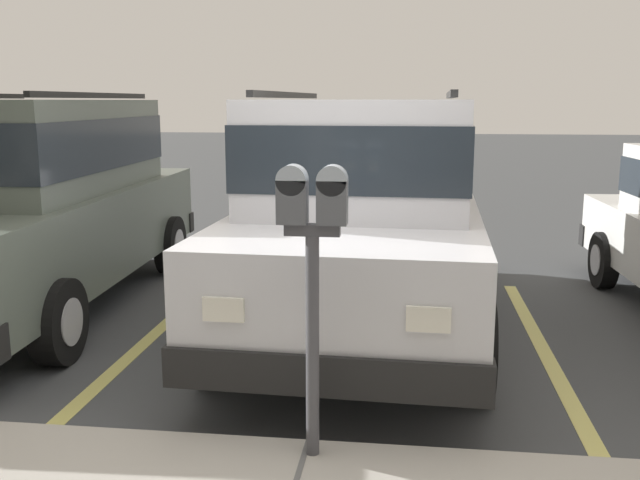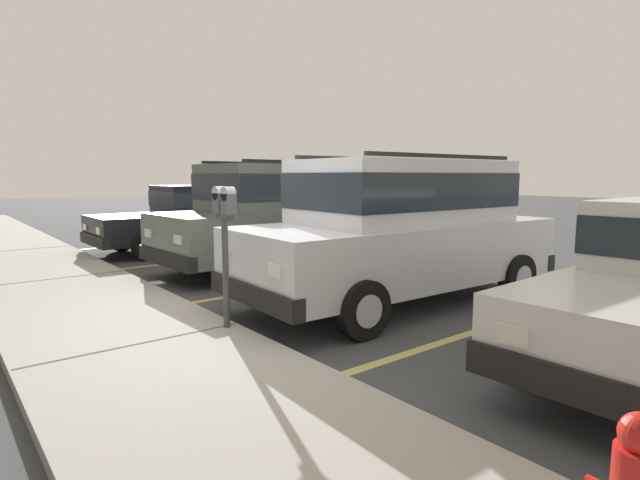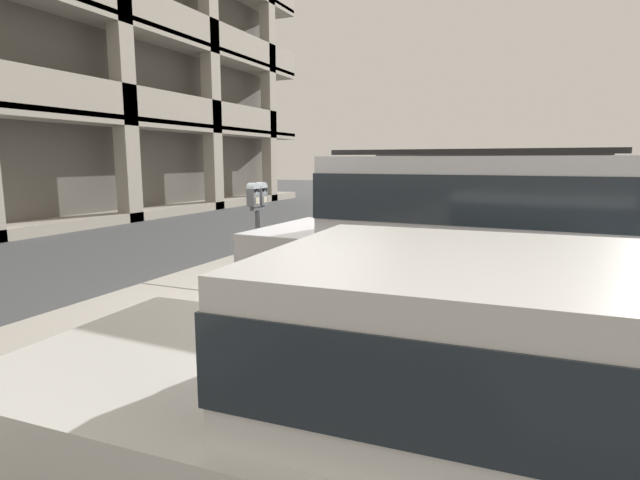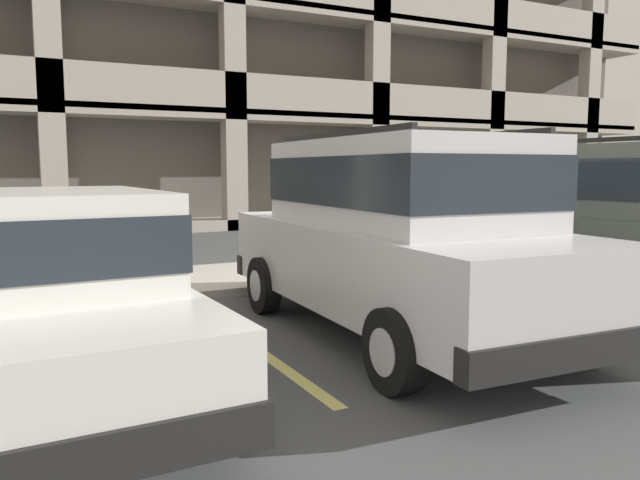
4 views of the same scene
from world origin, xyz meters
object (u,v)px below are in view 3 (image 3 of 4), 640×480
at_px(dark_hatchback, 504,213).
at_px(blue_coupe, 498,210).
at_px(silver_suv, 468,240).
at_px(red_sedan, 455,413).
at_px(parking_meter_near, 258,213).

relative_size(dark_hatchback, blue_coupe, 1.08).
height_order(silver_suv, red_sedan, silver_suv).
bearing_deg(parking_meter_near, red_sedan, -138.72).
xyz_separation_m(dark_hatchback, blue_coupe, (3.30, 0.29, -0.27)).
height_order(red_sedan, parking_meter_near, parking_meter_near).
bearing_deg(parking_meter_near, dark_hatchback, -42.48).
distance_m(dark_hatchback, blue_coupe, 3.32).
bearing_deg(red_sedan, dark_hatchback, -0.52).
bearing_deg(silver_suv, parking_meter_near, 89.66).
distance_m(silver_suv, red_sedan, 3.34).
relative_size(dark_hatchback, parking_meter_near, 3.17).
relative_size(silver_suv, blue_coupe, 1.08).
bearing_deg(silver_suv, red_sedan, -171.75).
height_order(dark_hatchback, parking_meter_near, dark_hatchback).
bearing_deg(blue_coupe, dark_hatchback, -175.27).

